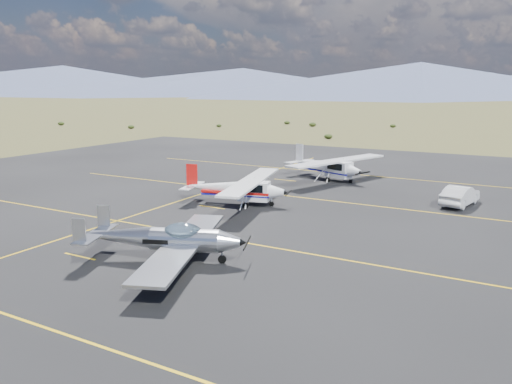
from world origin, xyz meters
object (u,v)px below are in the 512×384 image
Objects in this scene: aircraft_low_wing at (167,239)px; aircraft_cessna at (236,188)px; sedan at (460,195)px; aircraft_plain at (327,165)px.

aircraft_cessna is (-2.98, 10.98, 0.11)m from aircraft_low_wing.
aircraft_cessna is 2.54× the size of sedan.
aircraft_low_wing is 2.45× the size of sedan.
aircraft_plain is 12.07m from sedan.
aircraft_cessna is at bearing 39.00° from sedan.
aircraft_plain reaches higher than aircraft_low_wing.
aircraft_low_wing is at bearing -88.75° from aircraft_cessna.
aircraft_cessna is 11.77m from aircraft_plain.
sedan is (13.11, 6.94, -0.48)m from aircraft_cessna.
aircraft_cessna is at bearing 84.28° from aircraft_low_wing.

